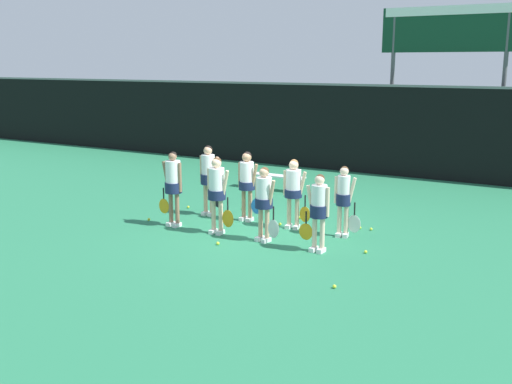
% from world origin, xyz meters
% --- Properties ---
extents(ground_plane, '(140.00, 140.00, 0.00)m').
position_xyz_m(ground_plane, '(0.00, 0.00, 0.00)').
color(ground_plane, '#26724C').
extents(fence_windscreen, '(60.00, 0.08, 3.10)m').
position_xyz_m(fence_windscreen, '(0.00, 8.33, 1.56)').
color(fence_windscreen, black).
rests_on(fence_windscreen, ground_plane).
extents(scoreboard, '(4.48, 0.15, 5.64)m').
position_xyz_m(scoreboard, '(1.95, 9.29, 4.48)').
color(scoreboard, '#515156').
rests_on(scoreboard, ground_plane).
extents(bench_courtside, '(2.19, 0.38, 0.47)m').
position_xyz_m(bench_courtside, '(-1.91, 4.21, 0.41)').
color(bench_courtside, silver).
rests_on(bench_courtside, ground_plane).
extents(player_0, '(0.69, 0.41, 1.79)m').
position_xyz_m(player_0, '(-1.91, -0.62, 1.06)').
color(player_0, '#8C664C').
rests_on(player_0, ground_plane).
extents(player_1, '(0.69, 0.40, 1.76)m').
position_xyz_m(player_1, '(-0.65, -0.64, 1.05)').
color(player_1, beige).
rests_on(player_1, ground_plane).
extents(player_2, '(0.64, 0.39, 1.64)m').
position_xyz_m(player_2, '(0.55, -0.62, 0.97)').
color(player_2, tan).
rests_on(player_2, ground_plane).
extents(player_3, '(0.66, 0.37, 1.62)m').
position_xyz_m(player_3, '(1.87, -0.70, 0.95)').
color(player_3, beige).
rests_on(player_3, ground_plane).
extents(player_4, '(0.66, 0.39, 1.79)m').
position_xyz_m(player_4, '(-1.77, 0.65, 1.07)').
color(player_4, tan).
rests_on(player_4, ground_plane).
extents(player_5, '(0.69, 0.40, 1.72)m').
position_xyz_m(player_5, '(-0.66, 0.68, 1.03)').
color(player_5, tan).
rests_on(player_5, ground_plane).
extents(player_6, '(0.68, 0.41, 1.64)m').
position_xyz_m(player_6, '(0.64, 0.62, 0.98)').
color(player_6, beige).
rests_on(player_6, ground_plane).
extents(player_7, '(0.62, 0.33, 1.60)m').
position_xyz_m(player_7, '(1.91, 0.57, 0.91)').
color(player_7, beige).
rests_on(player_7, ground_plane).
extents(tennis_ball_0, '(0.07, 0.07, 0.07)m').
position_xyz_m(tennis_ball_0, '(2.03, 1.34, 0.03)').
color(tennis_ball_0, '#CCE033').
rests_on(tennis_ball_0, ground_plane).
extents(tennis_ball_1, '(0.07, 0.07, 0.07)m').
position_xyz_m(tennis_ball_1, '(2.78, -0.33, 0.03)').
color(tennis_ball_1, '#CCE033').
rests_on(tennis_ball_1, ground_plane).
extents(tennis_ball_2, '(0.07, 0.07, 0.07)m').
position_xyz_m(tennis_ball_2, '(-2.74, -0.56, 0.03)').
color(tennis_ball_2, '#CCE033').
rests_on(tennis_ball_2, ground_plane).
extents(tennis_ball_3, '(0.07, 0.07, 0.07)m').
position_xyz_m(tennis_ball_3, '(-1.36, 1.61, 0.04)').
color(tennis_ball_3, '#CCE033').
rests_on(tennis_ball_3, ground_plane).
extents(tennis_ball_4, '(0.07, 0.07, 0.07)m').
position_xyz_m(tennis_ball_4, '(0.40, 1.48, 0.03)').
color(tennis_ball_4, '#CCE033').
rests_on(tennis_ball_4, ground_plane).
extents(tennis_ball_5, '(0.07, 0.07, 0.07)m').
position_xyz_m(tennis_ball_5, '(2.29, 1.37, 0.03)').
color(tennis_ball_5, '#CCE033').
rests_on(tennis_ball_5, ground_plane).
extents(tennis_ball_6, '(0.07, 0.07, 0.07)m').
position_xyz_m(tennis_ball_6, '(-2.68, 0.98, 0.03)').
color(tennis_ball_6, '#CCE033').
rests_on(tennis_ball_6, ground_plane).
extents(tennis_ball_7, '(0.07, 0.07, 0.07)m').
position_xyz_m(tennis_ball_7, '(0.26, 0.68, 0.04)').
color(tennis_ball_7, '#CCE033').
rests_on(tennis_ball_7, ground_plane).
extents(tennis_ball_8, '(0.07, 0.07, 0.07)m').
position_xyz_m(tennis_ball_8, '(2.98, -2.45, 0.03)').
color(tennis_ball_8, '#CCE033').
rests_on(tennis_ball_8, ground_plane).
extents(tennis_ball_9, '(0.07, 0.07, 0.07)m').
position_xyz_m(tennis_ball_9, '(-0.16, -1.37, 0.04)').
color(tennis_ball_9, '#CCE033').
rests_on(tennis_ball_9, ground_plane).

